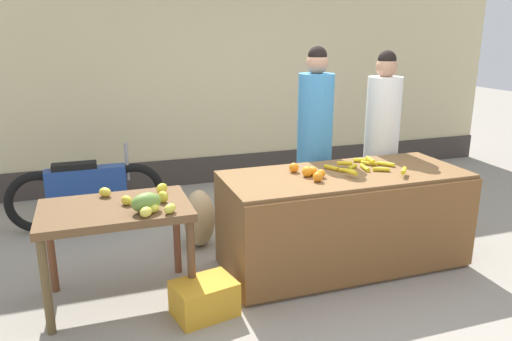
{
  "coord_description": "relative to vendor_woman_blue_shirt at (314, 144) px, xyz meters",
  "views": [
    {
      "loc": [
        -1.65,
        -3.56,
        2.02
      ],
      "look_at": [
        -0.38,
        0.15,
        0.89
      ],
      "focal_mm": 34.56,
      "sensor_mm": 36.0,
      "label": 1
    }
  ],
  "objects": [
    {
      "name": "side_table_wooden",
      "position": [
        -1.94,
        -0.68,
        -0.28
      ],
      "size": [
        1.09,
        0.71,
        0.77
      ],
      "color": "brown",
      "rests_on": "ground"
    },
    {
      "name": "vendor_woman_blue_shirt",
      "position": [
        0.0,
        0.0,
        0.0
      ],
      "size": [
        0.34,
        0.34,
        1.88
      ],
      "color": "#33333D",
      "rests_on": "ground"
    },
    {
      "name": "ground_plane",
      "position": [
        -0.4,
        -0.68,
        -0.95
      ],
      "size": [
        24.0,
        24.0,
        0.0
      ],
      "primitive_type": "plane",
      "color": "gray"
    },
    {
      "name": "produce_sack",
      "position": [
        -1.14,
        0.11,
        -0.67
      ],
      "size": [
        0.4,
        0.44,
        0.56
      ],
      "primitive_type": "ellipsoid",
      "rotation": [
        0.0,
        0.0,
        1.23
      ],
      "color": "tan",
      "rests_on": "ground"
    },
    {
      "name": "produce_crate",
      "position": [
        -1.38,
        -1.09,
        -0.82
      ],
      "size": [
        0.5,
        0.41,
        0.26
      ],
      "primitive_type": "cube",
      "rotation": [
        0.0,
        0.0,
        0.21
      ],
      "color": "gold",
      "rests_on": "ground"
    },
    {
      "name": "market_wall_back",
      "position": [
        -0.4,
        2.19,
        0.54
      ],
      "size": [
        8.44,
        0.23,
        3.03
      ],
      "color": "beige",
      "rests_on": "ground"
    },
    {
      "name": "fruit_stall_counter",
      "position": [
        -0.03,
        -0.69,
        -0.53
      ],
      "size": [
        2.09,
        0.88,
        0.84
      ],
      "color": "brown",
      "rests_on": "ground"
    },
    {
      "name": "mango_papaya_pile",
      "position": [
        -1.72,
        -0.8,
        -0.13
      ],
      "size": [
        0.55,
        0.67,
        0.14
      ],
      "color": "yellow",
      "rests_on": "side_table_wooden"
    },
    {
      "name": "parked_motorcycle",
      "position": [
        -2.14,
        0.96,
        -0.55
      ],
      "size": [
        1.6,
        0.18,
        0.88
      ],
      "color": "black",
      "rests_on": "ground"
    },
    {
      "name": "orange_pile",
      "position": [
        -0.37,
        -0.7,
        -0.06
      ],
      "size": [
        0.23,
        0.4,
        0.09
      ],
      "color": "orange",
      "rests_on": "fruit_stall_counter"
    },
    {
      "name": "vendor_woman_white_shirt",
      "position": [
        0.72,
        -0.05,
        -0.03
      ],
      "size": [
        0.34,
        0.34,
        1.83
      ],
      "color": "#33333D",
      "rests_on": "ground"
    },
    {
      "name": "banana_bunch_pile",
      "position": [
        0.18,
        -0.63,
        -0.08
      ],
      "size": [
        0.63,
        0.63,
        0.07
      ],
      "color": "gold",
      "rests_on": "fruit_stall_counter"
    }
  ]
}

